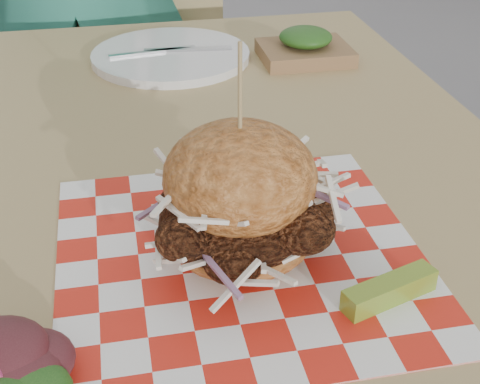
{
  "coord_description": "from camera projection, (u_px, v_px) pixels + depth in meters",
  "views": [
    {
      "loc": [
        -0.32,
        -0.97,
        1.15
      ],
      "look_at": [
        -0.22,
        -0.44,
        0.82
      ],
      "focal_mm": 50.0,
      "sensor_mm": 36.0,
      "label": 1
    }
  ],
  "objects": [
    {
      "name": "pickle_spear",
      "position": [
        390.0,
        290.0,
        0.6
      ],
      "size": [
        0.1,
        0.05,
        0.02
      ],
      "primitive_type": "cube",
      "rotation": [
        0.0,
        0.0,
        0.31
      ],
      "color": "#8DAA31",
      "rests_on": "paper_liner"
    },
    {
      "name": "place_setting",
      "position": [
        171.0,
        56.0,
        1.14
      ],
      "size": [
        0.27,
        0.27,
        0.02
      ],
      "color": "white",
      "rests_on": "patio_table"
    },
    {
      "name": "sandwich",
      "position": [
        240.0,
        203.0,
        0.64
      ],
      "size": [
        0.19,
        0.19,
        0.22
      ],
      "color": "#C27636",
      "rests_on": "paper_liner"
    },
    {
      "name": "patio_chair",
      "position": [
        148.0,
        55.0,
        1.73
      ],
      "size": [
        0.45,
        0.46,
        0.95
      ],
      "rotation": [
        0.0,
        0.0,
        0.06
      ],
      "color": "tan",
      "rests_on": "ground"
    },
    {
      "name": "kraft_tray",
      "position": [
        305.0,
        47.0,
        1.13
      ],
      "size": [
        0.15,
        0.12,
        0.06
      ],
      "color": "olive",
      "rests_on": "patio_table"
    },
    {
      "name": "paper_liner",
      "position": [
        240.0,
        255.0,
        0.67
      ],
      "size": [
        0.36,
        0.36,
        0.0
      ],
      "primitive_type": "cube",
      "color": "red",
      "rests_on": "patio_table"
    },
    {
      "name": "patio_table",
      "position": [
        208.0,
        220.0,
        0.86
      ],
      "size": [
        0.8,
        1.2,
        0.75
      ],
      "color": "tan",
      "rests_on": "ground"
    }
  ]
}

